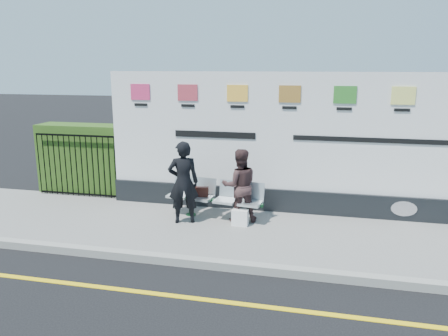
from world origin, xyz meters
name	(u,v)px	position (x,y,z in m)	size (l,w,h in m)	color
ground	(226,302)	(0.00, 0.00, 0.00)	(80.00, 80.00, 0.00)	black
pavement	(254,233)	(0.00, 2.50, 0.06)	(14.00, 3.00, 0.12)	slate
kerb	(240,267)	(0.00, 1.00, 0.07)	(14.00, 0.18, 0.14)	gray
yellow_line	(226,302)	(0.00, 0.00, 0.00)	(14.00, 0.10, 0.01)	yellow
billboard	(288,153)	(0.50, 3.85, 1.42)	(8.00, 0.30, 3.00)	black
hedge	(86,158)	(-4.58, 4.30, 0.97)	(2.35, 0.70, 1.70)	#2E5018
railing	(76,165)	(-4.58, 3.85, 0.89)	(2.05, 0.06, 1.54)	black
bench	(214,208)	(-0.94, 3.04, 0.34)	(2.04, 0.54, 0.44)	silver
woman_left	(183,182)	(-1.47, 2.66, 0.96)	(0.61, 0.40, 1.68)	black
woman_right	(240,186)	(-0.39, 2.98, 0.87)	(0.73, 0.57, 1.51)	#3B2626
handbag_brown	(202,192)	(-1.21, 3.07, 0.66)	(0.27, 0.11, 0.21)	black
carrier_bag_white	(240,217)	(-0.32, 2.73, 0.28)	(0.32, 0.19, 0.32)	white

